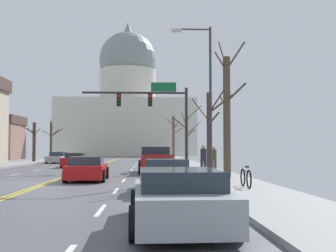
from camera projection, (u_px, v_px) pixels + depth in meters
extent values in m
cube|color=#515156|center=(45.00, 185.00, 19.72)|extent=(14.00, 180.00, 0.06)
cube|color=yellow|center=(42.00, 184.00, 19.72)|extent=(0.10, 176.40, 0.00)
cube|color=yellow|center=(47.00, 184.00, 19.73)|extent=(0.10, 176.40, 0.00)
cube|color=silver|center=(101.00, 210.00, 11.40)|extent=(0.12, 2.20, 0.00)
cube|color=silver|center=(116.00, 191.00, 16.59)|extent=(0.12, 2.20, 0.00)
cube|color=silver|center=(124.00, 181.00, 21.77)|extent=(0.12, 2.20, 0.00)
cube|color=silver|center=(128.00, 174.00, 26.96)|extent=(0.12, 2.20, 0.00)
cube|color=silver|center=(132.00, 170.00, 32.15)|extent=(0.12, 2.20, 0.00)
cube|color=silver|center=(134.00, 167.00, 37.34)|extent=(0.12, 2.20, 0.00)
cube|color=silver|center=(136.00, 165.00, 42.53)|extent=(0.12, 2.20, 0.00)
cube|color=silver|center=(137.00, 163.00, 47.71)|extent=(0.12, 2.20, 0.00)
cube|color=silver|center=(138.00, 161.00, 52.90)|extent=(0.12, 2.20, 0.00)
cube|color=silver|center=(139.00, 160.00, 58.09)|extent=(0.12, 2.20, 0.00)
cube|color=silver|center=(140.00, 159.00, 63.28)|extent=(0.12, 2.20, 0.00)
cube|color=silver|center=(141.00, 158.00, 68.46)|extent=(0.12, 2.20, 0.00)
cube|color=silver|center=(141.00, 158.00, 73.65)|extent=(0.12, 2.20, 0.00)
cube|color=silver|center=(142.00, 157.00, 78.84)|extent=(0.12, 2.20, 0.00)
cube|color=silver|center=(142.00, 157.00, 84.03)|extent=(0.12, 2.20, 0.00)
cube|color=silver|center=(15.00, 175.00, 26.65)|extent=(0.12, 2.20, 0.00)
cube|color=silver|center=(37.00, 170.00, 31.83)|extent=(0.12, 2.20, 0.00)
cube|color=silver|center=(53.00, 167.00, 37.02)|extent=(0.12, 2.20, 0.00)
cube|color=silver|center=(65.00, 165.00, 42.21)|extent=(0.12, 2.20, 0.00)
cube|color=silver|center=(74.00, 163.00, 47.40)|extent=(0.12, 2.20, 0.00)
cube|color=silver|center=(81.00, 162.00, 52.59)|extent=(0.12, 2.20, 0.00)
cube|color=silver|center=(87.00, 160.00, 57.77)|extent=(0.12, 2.20, 0.00)
cube|color=silver|center=(92.00, 159.00, 62.96)|extent=(0.12, 2.20, 0.00)
cube|color=silver|center=(97.00, 158.00, 68.15)|extent=(0.12, 2.20, 0.00)
cube|color=silver|center=(100.00, 158.00, 73.34)|extent=(0.12, 2.20, 0.00)
cube|color=silver|center=(103.00, 157.00, 78.52)|extent=(0.12, 2.20, 0.00)
cube|color=silver|center=(106.00, 157.00, 83.71)|extent=(0.12, 2.20, 0.00)
cube|color=gray|center=(228.00, 182.00, 20.11)|extent=(3.00, 180.00, 0.14)
cylinder|color=#28282D|center=(186.00, 128.00, 32.25)|extent=(0.22, 0.22, 6.06)
cylinder|color=#28282D|center=(135.00, 93.00, 32.21)|extent=(7.80, 0.16, 0.16)
cube|color=black|center=(150.00, 100.00, 32.24)|extent=(0.32, 0.28, 0.92)
sphere|color=red|center=(150.00, 96.00, 32.09)|extent=(0.22, 0.22, 0.22)
sphere|color=#332B05|center=(150.00, 100.00, 32.08)|extent=(0.22, 0.22, 0.22)
sphere|color=black|center=(150.00, 104.00, 32.06)|extent=(0.22, 0.22, 0.22)
cube|color=black|center=(119.00, 100.00, 32.13)|extent=(0.32, 0.28, 0.92)
sphere|color=red|center=(119.00, 96.00, 31.99)|extent=(0.22, 0.22, 0.22)
sphere|color=#332B05|center=(119.00, 100.00, 31.97)|extent=(0.22, 0.22, 0.22)
sphere|color=black|center=(119.00, 104.00, 31.96)|extent=(0.22, 0.22, 0.22)
cube|color=#146033|center=(164.00, 87.00, 32.36)|extent=(1.90, 0.06, 0.70)
cylinder|color=#333338|center=(210.00, 101.00, 23.87)|extent=(0.14, 0.14, 8.30)
cylinder|color=#333338|center=(193.00, 29.00, 24.03)|extent=(1.88, 0.09, 0.09)
cube|color=#B2B2AD|center=(177.00, 30.00, 23.99)|extent=(0.56, 0.24, 0.16)
cube|color=beige|center=(127.00, 129.00, 96.22)|extent=(29.24, 19.85, 12.00)
cylinder|color=beige|center=(128.00, 86.00, 96.71)|extent=(12.62, 12.62, 7.19)
sphere|color=gray|center=(128.00, 61.00, 97.01)|extent=(12.85, 12.85, 12.85)
cone|color=gray|center=(128.00, 27.00, 97.41)|extent=(1.80, 1.80, 2.40)
cube|color=maroon|center=(156.00, 163.00, 28.64)|extent=(2.17, 5.66, 0.81)
cube|color=#1E2833|center=(155.00, 152.00, 29.46)|extent=(1.92, 1.95, 0.70)
cube|color=maroon|center=(158.00, 156.00, 25.93)|extent=(1.87, 0.15, 0.22)
cylinder|color=black|center=(140.00, 166.00, 30.24)|extent=(0.30, 0.81, 0.80)
cylinder|color=black|center=(169.00, 166.00, 30.38)|extent=(0.30, 0.81, 0.80)
cylinder|color=black|center=(141.00, 168.00, 26.88)|extent=(0.30, 0.81, 0.80)
cylinder|color=black|center=(173.00, 168.00, 27.02)|extent=(0.30, 0.81, 0.80)
cube|color=#B71414|center=(87.00, 171.00, 21.90)|extent=(1.93, 4.53, 0.64)
cube|color=#232D38|center=(87.00, 161.00, 21.53)|extent=(1.63, 2.06, 0.42)
cylinder|color=black|center=(73.00, 173.00, 23.20)|extent=(0.24, 0.65, 0.64)
cylinder|color=black|center=(107.00, 173.00, 23.34)|extent=(0.24, 0.65, 0.64)
cylinder|color=black|center=(65.00, 176.00, 20.44)|extent=(0.24, 0.65, 0.64)
cylinder|color=black|center=(103.00, 176.00, 20.58)|extent=(0.24, 0.65, 0.64)
cube|color=silver|center=(166.00, 178.00, 16.37)|extent=(1.77, 4.57, 0.67)
cube|color=#232D38|center=(166.00, 164.00, 16.18)|extent=(1.54, 2.06, 0.40)
cylinder|color=black|center=(143.00, 180.00, 17.73)|extent=(0.22, 0.64, 0.64)
cylinder|color=black|center=(185.00, 180.00, 17.82)|extent=(0.22, 0.64, 0.64)
cylinder|color=black|center=(143.00, 186.00, 14.91)|extent=(0.22, 0.64, 0.64)
cylinder|color=black|center=(193.00, 186.00, 15.00)|extent=(0.22, 0.64, 0.64)
cube|color=#9EA3A8|center=(178.00, 203.00, 9.07)|extent=(1.94, 4.74, 0.67)
cube|color=#232D38|center=(180.00, 179.00, 8.77)|extent=(1.66, 2.37, 0.39)
cylinder|color=black|center=(135.00, 203.00, 10.44)|extent=(0.24, 0.65, 0.64)
cylinder|color=black|center=(209.00, 202.00, 10.57)|extent=(0.24, 0.65, 0.64)
cylinder|color=black|center=(135.00, 224.00, 7.54)|extent=(0.24, 0.65, 0.64)
cylinder|color=black|center=(236.00, 222.00, 7.68)|extent=(0.24, 0.65, 0.64)
cube|color=#B71414|center=(75.00, 161.00, 37.24)|extent=(1.78, 4.65, 0.67)
cube|color=#232D38|center=(76.00, 155.00, 37.39)|extent=(1.54, 2.06, 0.41)
cylinder|color=black|center=(83.00, 164.00, 35.83)|extent=(0.23, 0.64, 0.64)
cylinder|color=black|center=(62.00, 164.00, 35.77)|extent=(0.23, 0.64, 0.64)
cylinder|color=black|center=(88.00, 163.00, 38.69)|extent=(0.23, 0.64, 0.64)
cylinder|color=black|center=(69.00, 163.00, 38.63)|extent=(0.23, 0.64, 0.64)
cube|color=#9EA3A8|center=(58.00, 159.00, 47.41)|extent=(1.87, 4.44, 0.61)
cube|color=#232D38|center=(58.00, 154.00, 47.67)|extent=(1.58, 1.97, 0.46)
cylinder|color=black|center=(63.00, 160.00, 46.06)|extent=(0.24, 0.65, 0.64)
cylinder|color=black|center=(47.00, 160.00, 46.04)|extent=(0.24, 0.65, 0.64)
cylinder|color=black|center=(68.00, 160.00, 48.77)|extent=(0.24, 0.65, 0.64)
cylinder|color=black|center=(53.00, 160.00, 48.75)|extent=(0.24, 0.65, 0.64)
cylinder|color=brown|center=(173.00, 137.00, 62.57)|extent=(0.37, 0.37, 6.20)
cylinder|color=brown|center=(173.00, 121.00, 63.27)|extent=(0.28, 1.23, 0.83)
cylinder|color=brown|center=(176.00, 125.00, 62.66)|extent=(0.89, 0.16, 1.06)
cylinder|color=brown|center=(178.00, 131.00, 62.95)|extent=(1.53, 0.71, 1.04)
cylinder|color=brown|center=(176.00, 127.00, 62.90)|extent=(0.80, 0.55, 0.61)
cylinder|color=brown|center=(170.00, 122.00, 63.03)|extent=(1.06, 0.87, 1.09)
cylinder|color=#423328|center=(51.00, 141.00, 60.46)|extent=(0.33, 0.33, 5.16)
cylinder|color=#423328|center=(46.00, 133.00, 60.39)|extent=(1.29, 0.28, 0.70)
cylinder|color=#423328|center=(51.00, 129.00, 61.28)|extent=(0.61, 1.57, 0.86)
cylinder|color=#423328|center=(53.00, 128.00, 60.91)|extent=(0.31, 0.77, 0.72)
cylinder|color=#423328|center=(55.00, 133.00, 60.84)|extent=(1.09, 0.73, 1.19)
cylinder|color=#423328|center=(51.00, 124.00, 60.08)|extent=(0.20, 1.08, 1.49)
cylinder|color=#423328|center=(57.00, 133.00, 60.73)|extent=(1.64, 0.47, 1.20)
cylinder|color=#4C3D2D|center=(227.00, 117.00, 22.55)|extent=(0.38, 0.38, 6.33)
cylinder|color=#4C3D2D|center=(236.00, 56.00, 22.57)|extent=(1.01, 0.44, 1.47)
cylinder|color=#4C3D2D|center=(223.00, 56.00, 22.04)|extent=(0.69, 1.38, 1.13)
cylinder|color=#4C3D2D|center=(223.00, 103.00, 22.28)|extent=(0.54, 0.66, 0.72)
cylinder|color=#4C3D2D|center=(236.00, 93.00, 22.13)|extent=(0.92, 1.12, 0.93)
cylinder|color=#4C3D2D|center=(221.00, 62.00, 22.53)|extent=(0.76, 0.41, 1.01)
cylinder|color=#423328|center=(34.00, 142.00, 49.14)|extent=(0.38, 0.38, 4.45)
cylinder|color=#423328|center=(37.00, 132.00, 49.66)|extent=(0.53, 0.98, 0.84)
cylinder|color=#423328|center=(33.00, 134.00, 48.87)|extent=(0.26, 0.73, 1.10)
cylinder|color=#423328|center=(27.00, 129.00, 49.18)|extent=(1.71, 0.08, 1.10)
cylinder|color=#423328|center=(31.00, 131.00, 49.05)|extent=(0.86, 0.37, 0.81)
cylinder|color=#423328|center=(209.00, 132.00, 26.69)|extent=(0.34, 0.34, 4.97)
cylinder|color=#423328|center=(214.00, 118.00, 27.11)|extent=(0.84, 0.84, 0.87)
cylinder|color=#423328|center=(221.00, 104.00, 26.78)|extent=(1.53, 0.19, 1.20)
cylinder|color=#423328|center=(216.00, 102.00, 27.00)|extent=(1.06, 0.48, 1.49)
cylinder|color=#423328|center=(201.00, 110.00, 27.05)|extent=(1.08, 0.70, 1.52)
cylinder|color=#4C3D2D|center=(187.00, 139.00, 42.37)|extent=(0.26, 0.26, 4.71)
cylinder|color=#4C3D2D|center=(194.00, 113.00, 42.40)|extent=(1.48, 0.37, 1.41)
cylinder|color=#4C3D2D|center=(184.00, 119.00, 42.88)|extent=(0.52, 0.92, 1.46)
cylinder|color=#4C3D2D|center=(191.00, 133.00, 42.72)|extent=(0.97, 0.70, 0.81)
cylinder|color=#4C3D2D|center=(180.00, 123.00, 42.57)|extent=(1.45, 0.41, 1.23)
cylinder|color=#4C3D2D|center=(194.00, 128.00, 42.28)|extent=(1.40, 0.45, 1.30)
cylinder|color=#33333D|center=(202.00, 168.00, 23.71)|extent=(0.16, 0.16, 0.84)
cylinder|color=#33333D|center=(205.00, 168.00, 23.72)|extent=(0.16, 0.16, 0.84)
cylinder|color=#232838|center=(203.00, 155.00, 23.75)|extent=(0.34, 0.34, 0.68)
sphere|color=tan|center=(203.00, 147.00, 23.77)|extent=(0.22, 0.22, 0.22)
cylinder|color=#4C4238|center=(213.00, 165.00, 28.00)|extent=(0.16, 0.16, 0.84)
cylinder|color=#4C4238|center=(215.00, 165.00, 28.01)|extent=(0.16, 0.16, 0.84)
cylinder|color=#334C2D|center=(214.00, 154.00, 28.04)|extent=(0.34, 0.34, 0.61)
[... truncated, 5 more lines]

